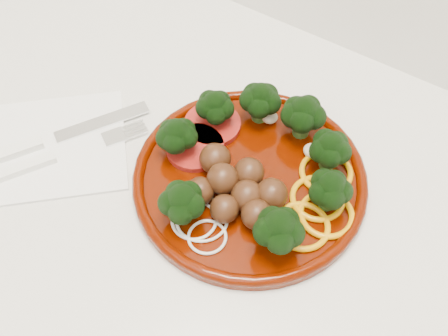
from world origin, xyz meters
The scene contains 4 objects.
plate centered at (-0.08, 1.73, 0.92)m, with size 0.28×0.28×0.07m.
napkin centered at (-0.31, 1.64, 0.90)m, with size 0.16×0.16×0.00m, color white.
knife centered at (-0.33, 1.62, 0.91)m, with size 0.13×0.21×0.01m.
fork centered at (-0.31, 1.60, 0.91)m, with size 0.12×0.18×0.01m.
Camera 1 is at (0.10, 1.39, 1.46)m, focal length 45.00 mm.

